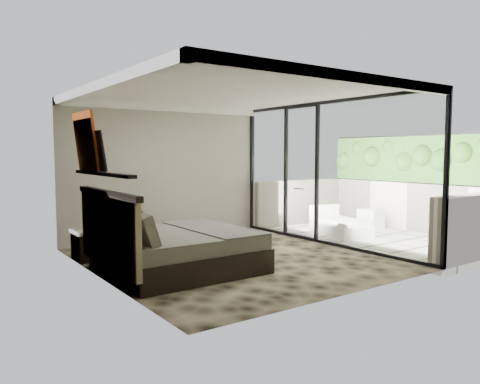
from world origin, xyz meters
TOP-DOWN VIEW (x-y plane):
  - floor at (0.00, 0.00)m, footprint 5.00×5.00m
  - ceiling at (0.00, 0.00)m, footprint 4.50×5.00m
  - back_wall at (0.00, 2.49)m, footprint 4.50×0.02m
  - left_wall at (-2.24, 0.00)m, footprint 0.02×5.00m
  - glass_wall at (2.25, 0.00)m, footprint 0.08×5.00m
  - terrace_slab at (3.75, 0.00)m, footprint 3.00×5.00m
  - parapet_far at (5.10, 0.00)m, footprint 0.30×5.00m
  - foliage_hedge at (5.10, 0.00)m, footprint 0.36×4.60m
  - picture_ledge at (-2.18, 0.10)m, footprint 0.12×2.20m
  - bed at (-1.22, -0.14)m, footprint 2.20×2.13m
  - nightstand at (-1.99, 1.33)m, footprint 0.72×0.72m
  - table_lamp at (-1.93, 1.32)m, footprint 0.31×0.31m
  - abstract_canvas at (-2.19, 0.80)m, footprint 0.13×0.90m
  - framed_print at (-2.14, 0.40)m, footprint 0.11×0.50m
  - ottoman at (4.45, 0.72)m, footprint 0.51×0.51m
  - lounger at (3.32, 0.66)m, footprint 1.10×1.63m

SIDE VIEW (x-z plane):
  - terrace_slab at x=3.75m, z-range -0.12..0.00m
  - floor at x=0.00m, z-range 0.00..0.00m
  - lounger at x=3.32m, z-range -0.11..0.47m
  - ottoman at x=4.45m, z-range 0.00..0.47m
  - nightstand at x=-1.99m, z-range 0.00..0.56m
  - bed at x=-1.22m, z-range -0.25..0.97m
  - parapet_far at x=5.10m, z-range 0.00..1.10m
  - table_lamp at x=-1.93m, z-range 0.60..1.17m
  - back_wall at x=0.00m, z-range 0.00..2.80m
  - left_wall at x=-2.24m, z-range 0.00..2.80m
  - glass_wall at x=2.25m, z-range 0.00..2.80m
  - picture_ledge at x=-2.18m, z-range 1.48..1.52m
  - foliage_hedge at x=5.10m, z-range 1.10..2.20m
  - framed_print at x=-2.14m, z-range 1.53..2.12m
  - abstract_canvas at x=-2.19m, z-range 1.53..2.42m
  - ceiling at x=0.00m, z-range 2.78..2.80m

